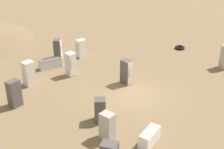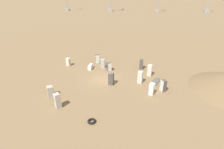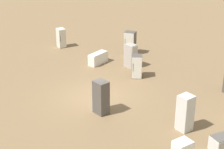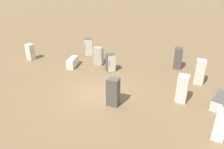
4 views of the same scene
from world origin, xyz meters
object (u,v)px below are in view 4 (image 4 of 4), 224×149
object	(u,v)px
discarded_fridge_0	(220,101)
discarded_fridge_4	(113,92)
discarded_fridge_3	(99,56)
discarded_fridge_5	(182,89)
discarded_fridge_7	(89,47)
discarded_fridge_10	(30,52)
discarded_fridge_1	(200,72)
discarded_fridge_9	(220,125)
discarded_fridge_13	(73,62)
discarded_fridge_8	(110,63)
discarded_fridge_11	(178,58)

from	to	relation	value
discarded_fridge_0	discarded_fridge_4	size ratio (longest dim) A/B	1.05
discarded_fridge_3	discarded_fridge_5	distance (m)	8.25
discarded_fridge_5	discarded_fridge_7	size ratio (longest dim) A/B	1.10
discarded_fridge_0	discarded_fridge_3	size ratio (longest dim) A/B	1.20
discarded_fridge_3	discarded_fridge_10	distance (m)	6.54
discarded_fridge_1	discarded_fridge_3	xyz separation A→B (m)	(-2.20, -8.11, -0.12)
discarded_fridge_0	discarded_fridge_5	size ratio (longest dim) A/B	1.03
discarded_fridge_0	discarded_fridge_9	size ratio (longest dim) A/B	1.18
discarded_fridge_13	discarded_fridge_8	bearing A→B (deg)	-4.49
discarded_fridge_3	discarded_fridge_13	xyz separation A→B (m)	(0.86, -2.12, -0.41)
discarded_fridge_4	discarded_fridge_13	size ratio (longest dim) A/B	1.19
discarded_fridge_4	discarded_fridge_11	world-z (taller)	discarded_fridge_4
discarded_fridge_7	discarded_fridge_9	distance (m)	13.98
discarded_fridge_4	discarded_fridge_7	world-z (taller)	discarded_fridge_4
discarded_fridge_5	discarded_fridge_11	distance (m)	5.37
discarded_fridge_0	discarded_fridge_5	bearing A→B (deg)	-155.89
discarded_fridge_11	discarded_fridge_13	xyz separation A→B (m)	(1.20, -8.92, -0.51)
discarded_fridge_3	discarded_fridge_11	size ratio (longest dim) A/B	0.88
discarded_fridge_1	discarded_fridge_10	world-z (taller)	discarded_fridge_1
discarded_fridge_4	discarded_fridge_11	distance (m)	7.89
discarded_fridge_0	discarded_fridge_1	xyz separation A→B (m)	(-2.98, -0.72, 0.56)
discarded_fridge_0	discarded_fridge_10	xyz separation A→B (m)	(-5.29, -15.38, 0.39)
discarded_fridge_13	discarded_fridge_7	bearing A→B (deg)	78.57
discarded_fridge_9	discarded_fridge_11	distance (m)	8.62
discarded_fridge_7	discarded_fridge_9	world-z (taller)	discarded_fridge_7
discarded_fridge_11	discarded_fridge_0	bearing A→B (deg)	24.37
discarded_fridge_7	discarded_fridge_13	bearing A→B (deg)	62.14
discarded_fridge_0	discarded_fridge_1	bearing A→B (deg)	131.58
discarded_fridge_11	discarded_fridge_7	bearing A→B (deg)	-97.79
discarded_fridge_10	discarded_fridge_13	bearing A→B (deg)	101.69
discarded_fridge_11	discarded_fridge_3	bearing A→B (deg)	-83.07
discarded_fridge_3	discarded_fridge_5	xyz separation A→B (m)	(5.03, 6.55, 0.13)
discarded_fridge_3	discarded_fridge_4	xyz separation A→B (m)	(6.14, 2.30, 0.11)
discarded_fridge_7	discarded_fridge_11	distance (m)	8.45
discarded_fridge_3	discarded_fridge_4	bearing A→B (deg)	28.40
discarded_fridge_1	discarded_fridge_7	size ratio (longest dim) A/B	1.08
discarded_fridge_0	discarded_fridge_7	size ratio (longest dim) A/B	1.13
discarded_fridge_9	discarded_fridge_11	size ratio (longest dim) A/B	0.90
discarded_fridge_10	discarded_fridge_1	bearing A→B (deg)	105.09
discarded_fridge_11	discarded_fridge_13	world-z (taller)	discarded_fridge_11
discarded_fridge_4	discarded_fridge_5	xyz separation A→B (m)	(-1.11, 4.24, 0.01)
discarded_fridge_1	discarded_fridge_4	distance (m)	7.02
discarded_fridge_8	discarded_fridge_7	bearing A→B (deg)	-84.48
discarded_fridge_13	discarded_fridge_10	bearing A→B (deg)	168.71
discarded_fridge_4	discarded_fridge_7	distance (m)	9.04
discarded_fridge_8	discarded_fridge_13	xyz separation A→B (m)	(-0.33, -3.39, -0.35)
discarded_fridge_0	discarded_fridge_13	world-z (taller)	discarded_fridge_13
discarded_fridge_1	discarded_fridge_7	distance (m)	10.49
discarded_fridge_13	discarded_fridge_3	bearing A→B (deg)	23.20
discarded_fridge_8	discarded_fridge_13	world-z (taller)	discarded_fridge_8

